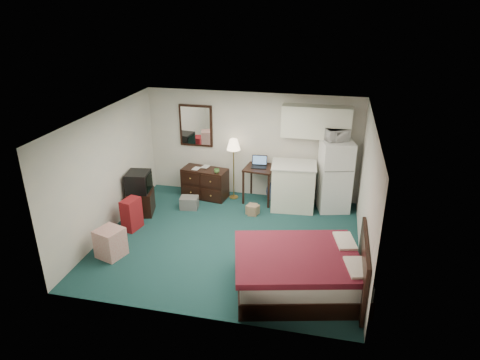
% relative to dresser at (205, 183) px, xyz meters
% --- Properties ---
extents(floor, '(5.00, 4.50, 0.01)m').
position_rel_dresser_xyz_m(floor, '(1.05, -1.84, -0.36)').
color(floor, '#0D2A2B').
rests_on(floor, ground).
extents(ceiling, '(5.00, 4.50, 0.01)m').
position_rel_dresser_xyz_m(ceiling, '(1.05, -1.84, 2.14)').
color(ceiling, silver).
rests_on(ceiling, walls).
extents(walls, '(5.01, 4.51, 2.50)m').
position_rel_dresser_xyz_m(walls, '(1.05, -1.84, 0.89)').
color(walls, silver).
rests_on(walls, floor).
extents(mirror, '(0.80, 0.06, 1.00)m').
position_rel_dresser_xyz_m(mirror, '(-0.30, 0.38, 1.29)').
color(mirror, white).
rests_on(mirror, walls).
extents(upper_cabinets, '(1.50, 0.35, 0.70)m').
position_rel_dresser_xyz_m(upper_cabinets, '(2.50, 0.24, 1.59)').
color(upper_cabinets, white).
rests_on(upper_cabinets, walls).
extents(headboard, '(0.06, 1.56, 1.00)m').
position_rel_dresser_xyz_m(headboard, '(3.51, -3.06, 0.19)').
color(headboard, black).
rests_on(headboard, walls).
extents(dresser, '(1.12, 0.63, 0.72)m').
position_rel_dresser_xyz_m(dresser, '(0.00, 0.00, 0.00)').
color(dresser, black).
rests_on(dresser, floor).
extents(floor_lamp, '(0.34, 0.34, 1.47)m').
position_rel_dresser_xyz_m(floor_lamp, '(0.68, 0.11, 0.37)').
color(floor_lamp, gold).
rests_on(floor_lamp, floor).
extents(desk, '(0.74, 0.74, 0.84)m').
position_rel_dresser_xyz_m(desk, '(1.31, 0.09, 0.06)').
color(desk, black).
rests_on(desk, floor).
extents(exercise_ball, '(0.61, 0.61, 0.52)m').
position_rel_dresser_xyz_m(exercise_ball, '(1.72, 0.12, -0.10)').
color(exercise_ball, navy).
rests_on(exercise_ball, floor).
extents(kitchen_counter, '(0.99, 0.79, 1.03)m').
position_rel_dresser_xyz_m(kitchen_counter, '(2.11, -0.11, 0.15)').
color(kitchen_counter, white).
rests_on(kitchen_counter, floor).
extents(fridge, '(0.81, 0.81, 1.61)m').
position_rel_dresser_xyz_m(fridge, '(3.00, 0.04, 0.44)').
color(fridge, white).
rests_on(fridge, floor).
extents(bed, '(2.32, 2.00, 0.64)m').
position_rel_dresser_xyz_m(bed, '(2.53, -3.06, -0.04)').
color(bed, '#470D1B').
rests_on(bed, floor).
extents(tv_stand, '(0.66, 0.69, 0.53)m').
position_rel_dresser_xyz_m(tv_stand, '(-1.15, -1.11, -0.09)').
color(tv_stand, black).
rests_on(tv_stand, floor).
extents(suitcase, '(0.34, 0.46, 0.67)m').
position_rel_dresser_xyz_m(suitcase, '(-1.03, -1.81, -0.02)').
color(suitcase, maroon).
rests_on(suitcase, floor).
extents(retail_box, '(0.56, 0.56, 0.55)m').
position_rel_dresser_xyz_m(retail_box, '(-0.97, -2.84, -0.08)').
color(retail_box, beige).
rests_on(retail_box, floor).
extents(file_bin, '(0.43, 0.34, 0.28)m').
position_rel_dresser_xyz_m(file_bin, '(-0.18, -0.66, -0.22)').
color(file_bin, slate).
rests_on(file_bin, floor).
extents(cardboard_box_a, '(0.31, 0.28, 0.21)m').
position_rel_dresser_xyz_m(cardboard_box_a, '(1.28, -0.63, -0.25)').
color(cardboard_box_a, '#886B4B').
rests_on(cardboard_box_a, floor).
extents(cardboard_box_b, '(0.21, 0.24, 0.23)m').
position_rel_dresser_xyz_m(cardboard_box_b, '(1.29, -0.64, -0.25)').
color(cardboard_box_b, '#886B4B').
rests_on(cardboard_box_b, floor).
extents(laptop, '(0.37, 0.31, 0.24)m').
position_rel_dresser_xyz_m(laptop, '(1.28, 0.08, 0.60)').
color(laptop, black).
rests_on(laptop, desk).
extents(crt_tv, '(0.55, 0.58, 0.45)m').
position_rel_dresser_xyz_m(crt_tv, '(-1.16, -1.12, 0.39)').
color(crt_tv, black).
rests_on(crt_tv, tv_stand).
extents(microwave, '(0.55, 0.47, 0.32)m').
position_rel_dresser_xyz_m(microwave, '(2.96, 0.08, 1.41)').
color(microwave, white).
rests_on(microwave, fridge).
extents(book_a, '(0.15, 0.04, 0.21)m').
position_rel_dresser_xyz_m(book_a, '(-0.27, -0.02, 0.47)').
color(book_a, '#886B4B').
rests_on(book_a, dresser).
extents(book_b, '(0.16, 0.05, 0.22)m').
position_rel_dresser_xyz_m(book_b, '(-0.09, 0.14, 0.47)').
color(book_b, '#886B4B').
rests_on(book_b, dresser).
extents(mug, '(0.13, 0.10, 0.13)m').
position_rel_dresser_xyz_m(mug, '(0.34, -0.17, 0.42)').
color(mug, '#4D793B').
rests_on(mug, dresser).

